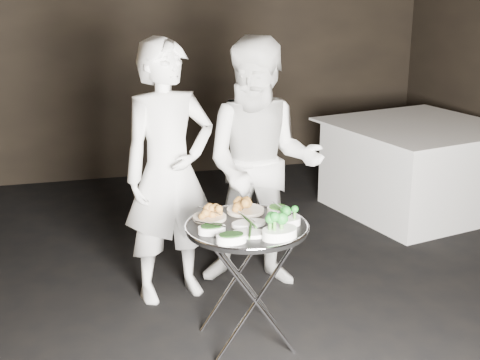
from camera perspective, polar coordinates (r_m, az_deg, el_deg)
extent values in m
cube|color=black|center=(4.10, -0.96, -13.57)|extent=(6.00, 7.00, 0.05)
cube|color=black|center=(7.02, -8.12, 12.32)|extent=(6.00, 0.05, 3.00)
cylinder|color=silver|center=(3.72, 1.35, -10.35)|extent=(0.49, 0.02, 0.71)
cylinder|color=silver|center=(3.72, 1.35, -10.35)|extent=(0.49, 0.02, 0.71)
cylinder|color=silver|center=(4.05, -0.13, -7.99)|extent=(0.49, 0.02, 0.71)
cylinder|color=silver|center=(4.05, -0.13, -7.99)|extent=(0.49, 0.02, 0.71)
cylinder|color=silver|center=(3.70, -2.49, -4.87)|extent=(0.02, 0.41, 0.02)
cylinder|color=silver|center=(3.81, 3.58, -4.27)|extent=(0.02, 0.41, 0.02)
cylinder|color=black|center=(3.74, 0.59, -4.11)|extent=(0.68, 0.68, 0.03)
torus|color=silver|center=(3.73, 0.59, -3.90)|extent=(0.70, 0.70, 0.02)
cylinder|color=beige|center=(3.83, -2.62, -3.21)|extent=(0.19, 0.19, 0.02)
cylinder|color=beige|center=(3.94, 0.47, -2.61)|extent=(0.22, 0.22, 0.02)
cylinder|color=white|center=(3.89, 3.21, -2.66)|extent=(0.12, 0.12, 0.05)
cylinder|color=silver|center=(3.82, -2.65, -2.62)|extent=(0.10, 0.17, 0.01)
cylinder|color=silver|center=(3.92, 0.48, -2.09)|extent=(0.09, 0.17, 0.01)
cylinder|color=silver|center=(3.89, 3.35, -2.24)|extent=(0.03, 0.19, 0.01)
cylinder|color=silver|center=(3.62, -2.56, -3.76)|extent=(0.15, 0.13, 0.01)
cylinder|color=silver|center=(3.73, 4.06, -3.13)|extent=(0.14, 0.14, 0.01)
cylinder|color=silver|center=(3.72, 0.55, -3.13)|extent=(0.05, 0.19, 0.01)
imported|color=white|center=(4.30, -6.07, 0.64)|extent=(0.71, 0.55, 1.71)
imported|color=white|center=(4.46, 1.86, 1.26)|extent=(0.99, 0.88, 1.70)
cube|color=white|center=(6.22, 14.82, 0.89)|extent=(1.25, 1.25, 0.78)
cube|color=white|center=(6.12, 15.10, 4.51)|extent=(1.41, 1.41, 0.02)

